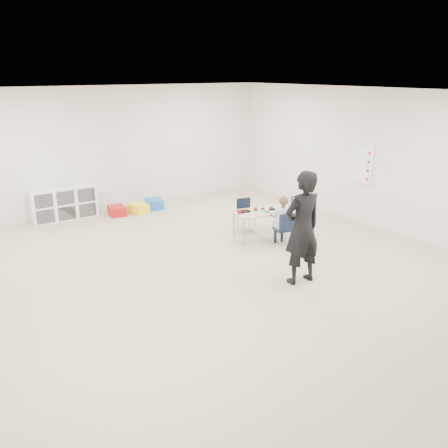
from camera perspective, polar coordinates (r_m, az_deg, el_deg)
room at (r=7.26m, az=-0.73°, el=4.37°), size 9.00×9.02×2.80m
table at (r=9.21m, az=4.79°, el=0.00°), size 1.28×0.84×0.54m
chair_near at (r=8.82m, az=7.12°, el=-0.55°), size 0.37×0.36×0.65m
chair_far at (r=9.58m, az=2.66°, el=1.08°), size 0.37×0.36×0.65m
child at (r=8.76m, az=7.16°, el=0.61°), size 0.52×0.52×1.02m
lunch_tray_near at (r=9.22m, az=5.34°, el=1.83°), size 0.25×0.21×0.03m
lunch_tray_far at (r=9.04m, az=2.40°, el=1.57°), size 0.25×0.21×0.03m
milk_carton at (r=9.00m, az=5.15°, el=1.67°), size 0.08×0.08×0.10m
bread_roll at (r=9.12m, az=6.63°, el=1.74°), size 0.09×0.09×0.07m
apple_near at (r=9.10m, az=3.84°, el=1.79°), size 0.07×0.07×0.07m
apple_far at (r=8.89m, az=1.87°, el=1.43°), size 0.07×0.07×0.07m
cubby_shelf at (r=10.87m, az=-18.73°, el=2.33°), size 1.40×0.40×0.70m
rules_poster at (r=10.36m, az=16.17°, el=6.96°), size 0.02×0.60×0.80m
adult at (r=7.16m, az=9.40°, el=-0.47°), size 0.66×0.45×1.74m
bin_red at (r=10.91m, az=-12.76°, el=1.58°), size 0.39×0.47×0.21m
bin_yellow at (r=11.01m, az=-10.25°, el=1.87°), size 0.41×0.48×0.20m
bin_blue at (r=11.30m, az=-8.37°, el=2.42°), size 0.44×0.52×0.22m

